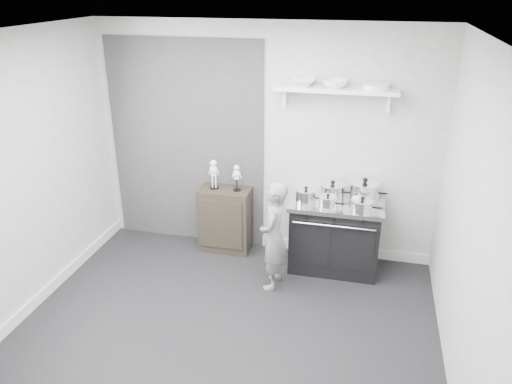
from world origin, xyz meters
TOP-DOWN VIEW (x-y plane):
  - ground at (0.00, 0.00)m, footprint 4.00×4.00m
  - room_shell at (-0.09, 0.15)m, footprint 4.02×3.62m
  - wall_shelf at (0.80, 1.68)m, footprint 1.30×0.26m
  - stove at (0.91, 1.48)m, footprint 1.03×0.64m
  - side_cabinet at (-0.43, 1.61)m, footprint 0.61×0.36m
  - child at (0.30, 0.94)m, footprint 0.30×0.45m
  - pot_front_left at (0.57, 1.35)m, footprint 0.31×0.23m
  - pot_back_left at (0.84, 1.60)m, footprint 0.37×0.28m
  - pot_back_right at (1.19, 1.60)m, footprint 0.42×0.33m
  - pot_front_right at (1.18, 1.28)m, footprint 0.32×0.24m
  - pot_front_center at (0.81, 1.30)m, footprint 0.27×0.19m
  - skeleton_full at (-0.56, 1.61)m, footprint 0.11×0.07m
  - skeleton_torso at (-0.28, 1.61)m, footprint 0.10×0.07m
  - bowl_large at (0.42, 1.67)m, footprint 0.32×0.32m
  - bowl_small at (0.78, 1.67)m, footprint 0.26×0.26m
  - plate_stack at (1.21, 1.67)m, footprint 0.27×0.27m

SIDE VIEW (x-z plane):
  - ground at x=0.00m, z-range 0.00..0.00m
  - side_cabinet at x=-0.43m, z-range 0.00..0.79m
  - stove at x=0.91m, z-range 0.00..0.83m
  - child at x=0.30m, z-range 0.00..1.21m
  - pot_front_center at x=0.81m, z-range 0.81..0.97m
  - pot_front_right at x=1.18m, z-range 0.81..0.98m
  - pot_back_left at x=0.84m, z-range 0.80..1.00m
  - pot_front_left at x=0.57m, z-range 0.81..1.01m
  - pot_back_right at x=1.19m, z-range 0.80..1.06m
  - skeleton_torso at x=-0.28m, z-range 0.79..1.16m
  - skeleton_full at x=-0.56m, z-range 0.79..1.20m
  - room_shell at x=-0.09m, z-range 0.28..2.99m
  - wall_shelf at x=0.80m, z-range 1.89..2.13m
  - plate_stack at x=1.21m, z-range 2.04..2.10m
  - bowl_large at x=0.42m, z-range 2.04..2.12m
  - bowl_small at x=0.78m, z-range 2.04..2.12m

